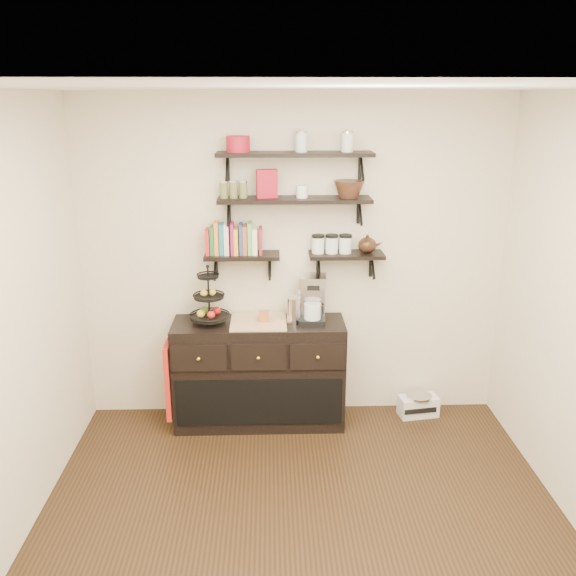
{
  "coord_description": "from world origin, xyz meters",
  "views": [
    {
      "loc": [
        -0.19,
        -3.12,
        2.66
      ],
      "look_at": [
        -0.07,
        1.15,
        1.31
      ],
      "focal_mm": 38.0,
      "sensor_mm": 36.0,
      "label": 1
    }
  ],
  "objects_px": {
    "sideboard": "(259,373)",
    "fruit_stand": "(209,304)",
    "coffee_maker": "(312,299)",
    "radio": "(418,405)"
  },
  "relations": [
    {
      "from": "sideboard",
      "to": "radio",
      "type": "distance_m",
      "value": 1.42
    },
    {
      "from": "sideboard",
      "to": "fruit_stand",
      "type": "bearing_deg",
      "value": 179.54
    },
    {
      "from": "sideboard",
      "to": "fruit_stand",
      "type": "height_order",
      "value": "fruit_stand"
    },
    {
      "from": "sideboard",
      "to": "coffee_maker",
      "type": "relative_size",
      "value": 3.54
    },
    {
      "from": "sideboard",
      "to": "radio",
      "type": "height_order",
      "value": "sideboard"
    },
    {
      "from": "coffee_maker",
      "to": "radio",
      "type": "distance_m",
      "value": 1.36
    },
    {
      "from": "sideboard",
      "to": "fruit_stand",
      "type": "xyz_separation_m",
      "value": [
        -0.39,
        0.0,
        0.61
      ]
    },
    {
      "from": "radio",
      "to": "sideboard",
      "type": "bearing_deg",
      "value": 173.52
    },
    {
      "from": "fruit_stand",
      "to": "coffee_maker",
      "type": "distance_m",
      "value": 0.83
    },
    {
      "from": "fruit_stand",
      "to": "radio",
      "type": "relative_size",
      "value": 1.33
    }
  ]
}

